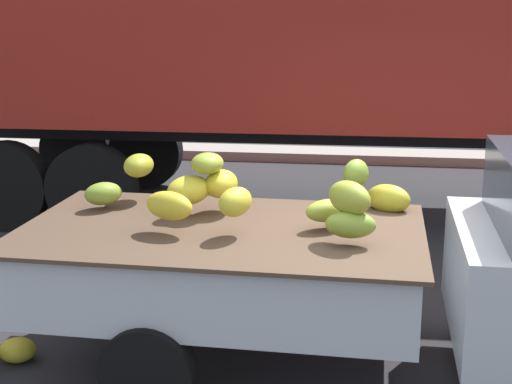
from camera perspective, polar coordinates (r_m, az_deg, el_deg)
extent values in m
plane|color=#28282B|center=(5.85, 11.07, -13.24)|extent=(220.00, 220.00, 0.00)
cube|color=gray|center=(13.45, 9.50, 2.71)|extent=(80.00, 0.80, 0.16)
cube|color=silver|center=(5.62, -2.57, -7.65)|extent=(2.84, 1.74, 0.08)
cube|color=silver|center=(6.28, -1.05, -2.77)|extent=(2.80, 0.12, 0.44)
cube|color=silver|center=(4.79, -4.66, -8.24)|extent=(2.80, 0.12, 0.44)
cube|color=silver|center=(5.42, 11.83, -5.83)|extent=(0.09, 1.67, 0.44)
cube|color=silver|center=(5.96, -15.67, -4.24)|extent=(0.09, 1.67, 0.44)
cube|color=#B21914|center=(6.32, -1.00, -3.04)|extent=(2.69, 0.08, 0.07)
cube|color=brown|center=(5.46, -2.63, -2.86)|extent=(2.97, 1.86, 0.03)
ellipsoid|color=gold|center=(5.18, -1.58, -0.75)|extent=(0.29, 0.36, 0.20)
ellipsoid|color=gold|center=(5.99, 10.05, -0.50)|extent=(0.43, 0.37, 0.23)
ellipsoid|color=#94A832|center=(5.72, -3.73, 2.19)|extent=(0.28, 0.33, 0.16)
ellipsoid|color=gold|center=(5.71, -5.13, 0.15)|extent=(0.43, 0.45, 0.22)
ellipsoid|color=olive|center=(6.03, -11.55, -0.12)|extent=(0.37, 0.37, 0.18)
ellipsoid|color=#96A932|center=(5.39, 5.55, -1.41)|extent=(0.41, 0.35, 0.17)
ellipsoid|color=gold|center=(5.80, -2.67, 0.63)|extent=(0.26, 0.37, 0.21)
ellipsoid|color=olive|center=(5.92, 7.62, 1.39)|extent=(0.27, 0.31, 0.23)
ellipsoid|color=#AAA929|center=(6.23, -8.91, 2.02)|extent=(0.24, 0.36, 0.19)
ellipsoid|color=#8FA12E|center=(5.07, 7.12, -0.43)|extent=(0.40, 0.42, 0.23)
ellipsoid|color=gold|center=(5.29, -6.63, -1.04)|extent=(0.43, 0.34, 0.20)
ellipsoid|color=olive|center=(5.03, 7.21, -2.48)|extent=(0.34, 0.20, 0.18)
cylinder|color=black|center=(6.51, -3.92, -7.03)|extent=(0.65, 0.22, 0.64)
cylinder|color=black|center=(5.10, -8.23, -13.35)|extent=(0.65, 0.22, 0.64)
cube|color=maroon|center=(9.57, 10.92, 13.39)|extent=(12.03, 2.67, 2.70)
cube|color=black|center=(9.70, 10.52, 4.50)|extent=(11.04, 0.56, 0.30)
cylinder|color=black|center=(11.37, -8.38, 3.08)|extent=(1.08, 0.32, 1.08)
cylinder|color=black|center=(9.14, -12.38, 0.26)|extent=(1.08, 0.32, 1.08)
cylinder|color=black|center=(11.71, -13.49, 3.16)|extent=(1.08, 0.32, 1.08)
cylinder|color=black|center=(9.55, -18.50, 0.44)|extent=(1.08, 0.32, 1.08)
ellipsoid|color=gold|center=(6.12, -17.71, -11.39)|extent=(0.33, 0.30, 0.19)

